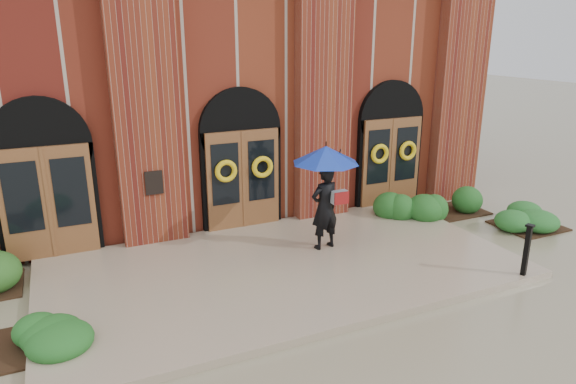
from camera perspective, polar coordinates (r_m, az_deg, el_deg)
ground at (r=11.15m, az=-0.06°, el=-9.04°), size 90.00×90.00×0.00m
landing at (r=11.24m, az=-0.38°, el=-8.39°), size 10.00×5.30×0.15m
church_building at (r=18.41m, az=-11.72°, el=12.45°), size 16.20×12.53×7.00m
man_with_umbrella at (r=11.52m, az=4.19°, el=1.60°), size 1.73×1.73×2.42m
metal_post at (r=11.60m, az=25.00°, el=-5.74°), size 0.19×0.19×1.11m
hedge_wall_right at (r=15.01m, az=16.00°, el=-1.17°), size 2.86×1.14×0.73m
hedge_front_left at (r=9.71m, az=-27.67°, el=-13.86°), size 1.39×1.19×0.49m
hedge_front_right at (r=15.06m, az=25.20°, el=-2.56°), size 1.45×1.25×0.51m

